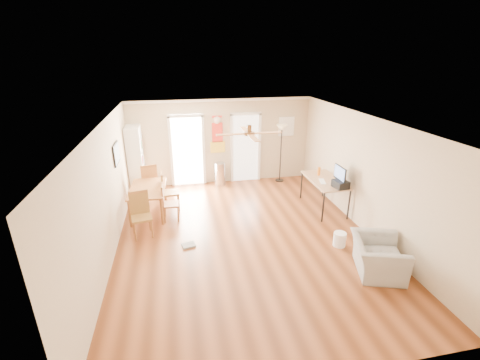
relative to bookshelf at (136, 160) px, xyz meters
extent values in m
plane|color=brown|center=(2.53, -3.22, -0.98)|extent=(7.00, 7.00, 0.00)
cube|color=red|center=(2.41, 0.26, 0.57)|extent=(0.46, 0.03, 1.10)
cube|color=white|center=(4.58, 0.25, 0.72)|extent=(0.50, 0.04, 0.60)
cube|color=black|center=(-0.19, -1.82, 0.72)|extent=(0.04, 0.66, 0.48)
cylinder|color=#B7B6B9|center=(2.43, 0.01, -0.62)|extent=(0.37, 0.37, 0.71)
cube|color=white|center=(4.73, -2.26, -0.17)|extent=(0.21, 0.40, 0.01)
cube|color=black|center=(4.98, -2.72, -0.08)|extent=(0.35, 0.39, 0.18)
cylinder|color=orange|center=(4.83, -1.81, -0.06)|extent=(0.08, 0.08, 0.23)
cylinder|color=white|center=(4.43, -3.92, -0.83)|extent=(0.28, 0.28, 0.30)
cube|color=gray|center=(1.28, -3.32, -0.96)|extent=(0.31, 0.27, 0.04)
imported|color=#969691|center=(4.68, -4.87, -0.65)|extent=(1.15, 1.23, 0.65)
camera|label=1|loc=(1.18, -9.39, 2.86)|focal=24.45mm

